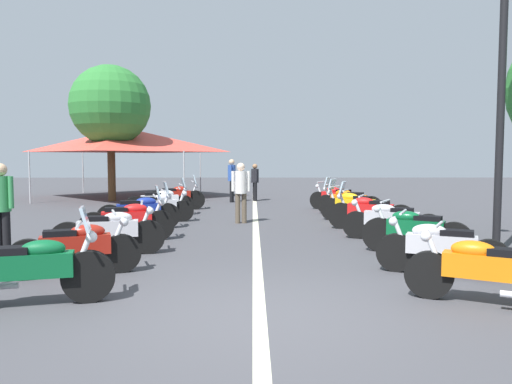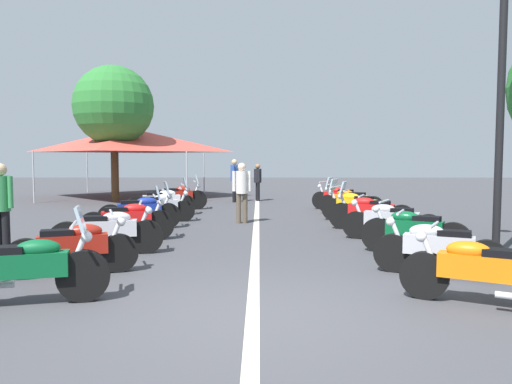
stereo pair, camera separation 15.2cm
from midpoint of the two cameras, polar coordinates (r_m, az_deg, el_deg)
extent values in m
plane|color=#424247|center=(5.80, -0.36, -14.38)|extent=(80.00, 80.00, 0.00)
cube|color=beige|center=(12.49, -0.37, -4.41)|extent=(25.47, 0.16, 0.01)
cylinder|color=black|center=(6.66, -19.54, -9.23)|extent=(0.31, 0.67, 0.66)
cube|color=#0C592D|center=(6.71, -25.59, -7.72)|extent=(0.55, 1.10, 0.30)
ellipsoid|color=#0C592D|center=(6.64, -24.10, -6.03)|extent=(0.39, 0.57, 0.22)
cube|color=black|center=(6.71, -27.49, -6.20)|extent=(0.38, 0.53, 0.12)
cylinder|color=silver|center=(6.60, -20.12, -6.69)|extent=(0.14, 0.30, 0.58)
cylinder|color=silver|center=(6.55, -20.55, -3.60)|extent=(0.61, 0.20, 0.04)
sphere|color=silver|center=(6.56, -19.20, -4.96)|extent=(0.14, 0.14, 0.14)
cube|color=silver|center=(6.53, -19.86, -2.98)|extent=(0.38, 0.21, 0.32)
cylinder|color=black|center=(8.18, -15.89, -6.87)|extent=(0.34, 0.62, 0.61)
cylinder|color=black|center=(8.20, -25.51, -7.09)|extent=(0.34, 0.62, 0.61)
cube|color=maroon|center=(8.13, -20.74, -5.76)|extent=(0.61, 1.07, 0.30)
ellipsoid|color=maroon|center=(8.10, -19.50, -4.33)|extent=(0.42, 0.58, 0.22)
cube|color=black|center=(8.11, -22.33, -4.54)|extent=(0.41, 0.54, 0.12)
cylinder|color=silver|center=(8.12, -16.36, -4.81)|extent=(0.16, 0.30, 0.58)
cylinder|color=silver|center=(8.08, -16.69, -2.29)|extent=(0.60, 0.25, 0.04)
sphere|color=silver|center=(8.10, -15.61, -3.39)|extent=(0.14, 0.14, 0.14)
cylinder|color=silver|center=(8.37, -23.51, -7.45)|extent=(0.26, 0.54, 0.08)
cylinder|color=black|center=(9.63, -12.91, -5.10)|extent=(0.27, 0.66, 0.65)
cylinder|color=black|center=(9.76, -21.50, -5.15)|extent=(0.27, 0.66, 0.65)
cube|color=silver|center=(9.64, -17.26, -4.08)|extent=(0.50, 1.14, 0.30)
ellipsoid|color=silver|center=(9.60, -16.21, -2.89)|extent=(0.36, 0.56, 0.22)
cube|color=black|center=(9.64, -18.58, -3.03)|extent=(0.35, 0.52, 0.12)
cylinder|color=silver|center=(9.59, -13.30, -3.33)|extent=(0.13, 0.30, 0.58)
cylinder|color=silver|center=(9.55, -13.58, -1.19)|extent=(0.62, 0.16, 0.04)
sphere|color=silver|center=(9.56, -12.66, -2.13)|extent=(0.14, 0.14, 0.14)
cylinder|color=silver|center=(9.91, -19.65, -5.54)|extent=(0.19, 0.55, 0.08)
cylinder|color=black|center=(11.17, -11.54, -3.79)|extent=(0.31, 0.68, 0.66)
cylinder|color=black|center=(11.17, -18.74, -3.92)|extent=(0.31, 0.68, 0.66)
cube|color=red|center=(11.13, -15.16, -2.94)|extent=(0.55, 1.10, 0.30)
ellipsoid|color=red|center=(11.11, -14.25, -1.90)|extent=(0.39, 0.57, 0.22)
cube|color=black|center=(11.11, -16.31, -2.04)|extent=(0.38, 0.53, 0.12)
cylinder|color=silver|center=(11.13, -11.87, -2.26)|extent=(0.14, 0.30, 0.58)
cylinder|color=silver|center=(11.10, -12.11, -0.42)|extent=(0.61, 0.20, 0.04)
sphere|color=silver|center=(11.12, -11.32, -1.23)|extent=(0.14, 0.14, 0.14)
cylinder|color=silver|center=(11.35, -17.26, -4.27)|extent=(0.22, 0.55, 0.08)
cube|color=silver|center=(11.10, -11.70, -0.05)|extent=(0.38, 0.21, 0.32)
cylinder|color=black|center=(12.95, -10.61, -2.72)|extent=(0.33, 0.67, 0.66)
cylinder|color=black|center=(12.84, -16.99, -2.88)|extent=(0.33, 0.67, 0.66)
cube|color=navy|center=(12.86, -13.80, -2.01)|extent=(0.60, 1.12, 0.30)
ellipsoid|color=navy|center=(12.85, -13.02, -1.10)|extent=(0.40, 0.57, 0.22)
cube|color=black|center=(12.82, -14.80, -1.23)|extent=(0.39, 0.54, 0.12)
cylinder|color=silver|center=(12.91, -10.90, -1.41)|extent=(0.15, 0.30, 0.58)
cylinder|color=silver|center=(12.87, -11.09, 0.19)|extent=(0.60, 0.23, 0.04)
sphere|color=silver|center=(12.90, -10.42, -0.51)|extent=(0.14, 0.14, 0.14)
cylinder|color=silver|center=(13.04, -15.73, -3.19)|extent=(0.24, 0.55, 0.08)
cube|color=silver|center=(12.88, -10.74, 0.50)|extent=(0.38, 0.22, 0.32)
cylinder|color=black|center=(14.26, -8.79, -2.19)|extent=(0.26, 0.62, 0.61)
cylinder|color=black|center=(14.25, -14.87, -2.28)|extent=(0.26, 0.62, 0.61)
cube|color=silver|center=(14.22, -11.84, -1.51)|extent=(0.51, 1.18, 0.30)
ellipsoid|color=silver|center=(14.20, -11.13, -0.70)|extent=(0.36, 0.56, 0.22)
cube|color=black|center=(14.20, -12.74, -0.80)|extent=(0.35, 0.52, 0.12)
cylinder|color=silver|center=(14.23, -9.04, -0.99)|extent=(0.13, 0.30, 0.58)
cylinder|color=silver|center=(14.20, -9.22, 0.46)|extent=(0.61, 0.17, 0.04)
sphere|color=silver|center=(14.22, -8.61, -0.18)|extent=(0.14, 0.14, 0.14)
cylinder|color=silver|center=(14.43, -13.63, -2.55)|extent=(0.19, 0.55, 0.08)
cylinder|color=black|center=(15.90, -8.64, -1.50)|extent=(0.31, 0.65, 0.64)
cylinder|color=black|center=(15.76, -14.16, -1.62)|extent=(0.31, 0.65, 0.64)
cube|color=white|center=(15.80, -11.40, -0.91)|extent=(0.59, 1.19, 0.30)
ellipsoid|color=white|center=(15.80, -10.76, -0.18)|extent=(0.39, 0.57, 0.22)
cube|color=black|center=(15.76, -12.20, -0.28)|extent=(0.38, 0.53, 0.12)
cylinder|color=silver|center=(15.86, -8.87, -0.43)|extent=(0.15, 0.30, 0.58)
cylinder|color=silver|center=(15.83, -9.02, 0.87)|extent=(0.61, 0.21, 0.04)
sphere|color=silver|center=(15.86, -8.48, 0.30)|extent=(0.14, 0.14, 0.14)
cylinder|color=silver|center=(15.97, -13.08, -1.88)|extent=(0.23, 0.55, 0.08)
cube|color=silver|center=(15.84, -8.74, 1.13)|extent=(0.38, 0.22, 0.32)
cylinder|color=black|center=(17.52, -7.32, -0.92)|extent=(0.27, 0.69, 0.68)
cylinder|color=black|center=(17.47, -11.90, -0.98)|extent=(0.27, 0.69, 0.68)
cube|color=maroon|center=(17.47, -9.61, -0.36)|extent=(0.49, 1.10, 0.30)
ellipsoid|color=maroon|center=(17.46, -9.03, 0.30)|extent=(0.36, 0.56, 0.22)
cube|color=black|center=(17.45, -10.34, 0.22)|extent=(0.35, 0.52, 0.12)
cylinder|color=silver|center=(17.50, -7.52, 0.06)|extent=(0.13, 0.30, 0.58)
cylinder|color=silver|center=(17.47, -7.67, 1.24)|extent=(0.62, 0.16, 0.04)
sphere|color=silver|center=(17.49, -7.17, 0.72)|extent=(0.14, 0.14, 0.14)
cylinder|color=silver|center=(17.66, -10.99, -1.25)|extent=(0.19, 0.55, 0.08)
cube|color=silver|center=(17.48, -7.41, 1.47)|extent=(0.38, 0.19, 0.32)
cylinder|color=black|center=(6.82, 18.86, -9.09)|extent=(0.42, 0.61, 0.61)
cube|color=orange|center=(6.72, 24.81, -7.88)|extent=(0.75, 1.06, 0.30)
ellipsoid|color=orange|center=(6.69, 23.31, -6.14)|extent=(0.48, 0.58, 0.22)
cube|color=black|center=(6.68, 26.75, -6.44)|extent=(0.46, 0.55, 0.12)
cylinder|color=silver|center=(6.76, 19.42, -6.63)|extent=(0.20, 0.29, 0.58)
cylinder|color=silver|center=(6.69, 19.83, -3.62)|extent=(0.56, 0.33, 0.04)
sphere|color=silver|center=(6.74, 18.53, -4.91)|extent=(0.14, 0.14, 0.14)
cylinder|color=black|center=(8.23, 15.42, -6.80)|extent=(0.38, 0.62, 0.61)
cylinder|color=black|center=(8.15, 25.02, -7.14)|extent=(0.38, 0.62, 0.61)
cube|color=silver|center=(8.13, 20.23, -5.75)|extent=(0.68, 1.06, 0.30)
ellipsoid|color=silver|center=(8.11, 18.99, -4.31)|extent=(0.45, 0.58, 0.22)
cube|color=black|center=(8.09, 21.82, -4.54)|extent=(0.43, 0.54, 0.12)
cylinder|color=silver|center=(8.17, 15.88, -4.75)|extent=(0.18, 0.29, 0.58)
cylinder|color=silver|center=(8.12, 16.21, -2.25)|extent=(0.58, 0.29, 0.04)
sphere|color=silver|center=(8.16, 15.14, -3.33)|extent=(0.14, 0.14, 0.14)
cylinder|color=silver|center=(7.99, 23.06, -7.97)|extent=(0.30, 0.53, 0.08)
cylinder|color=black|center=(9.89, 13.73, -4.82)|extent=(0.45, 0.65, 0.66)
cylinder|color=black|center=(9.63, 21.59, -5.23)|extent=(0.45, 0.65, 0.66)
cube|color=#0C592D|center=(9.71, 17.63, -3.98)|extent=(0.75, 1.04, 0.30)
ellipsoid|color=#0C592D|center=(9.72, 16.61, -2.76)|extent=(0.48, 0.58, 0.22)
cube|color=black|center=(9.65, 18.93, -2.98)|extent=(0.46, 0.55, 0.12)
cylinder|color=silver|center=(9.84, 14.09, -3.11)|extent=(0.20, 0.29, 0.58)
cylinder|color=silver|center=(9.79, 14.35, -1.03)|extent=(0.56, 0.34, 0.04)
sphere|color=silver|center=(9.84, 13.49, -1.92)|extent=(0.14, 0.14, 0.14)
cylinder|color=silver|center=(9.51, 19.79, -5.90)|extent=(0.34, 0.52, 0.08)
cylinder|color=black|center=(11.38, 11.22, -3.74)|extent=(0.36, 0.63, 0.62)
cylinder|color=black|center=(11.21, 19.05, -4.00)|extent=(0.36, 0.63, 0.62)
cube|color=silver|center=(11.24, 15.12, -2.97)|extent=(0.70, 1.20, 0.30)
ellipsoid|color=silver|center=(11.24, 14.23, -1.93)|extent=(0.43, 0.58, 0.22)
cube|color=black|center=(11.20, 16.26, -2.09)|extent=(0.42, 0.54, 0.12)
cylinder|color=silver|center=(11.33, 11.54, -2.25)|extent=(0.17, 0.29, 0.58)
cylinder|color=silver|center=(11.29, 11.77, -0.44)|extent=(0.59, 0.27, 0.04)
sphere|color=silver|center=(11.33, 11.01, -1.23)|extent=(0.14, 0.14, 0.14)
cylinder|color=silver|center=(11.06, 17.39, -4.56)|extent=(0.28, 0.54, 0.08)
cylinder|color=black|center=(12.84, 9.56, -2.72)|extent=(0.39, 0.68, 0.68)
cylinder|color=black|center=(12.60, 16.15, -2.95)|extent=(0.39, 0.68, 0.68)
cube|color=red|center=(12.68, 12.83, -2.03)|extent=(0.69, 1.15, 0.30)
ellipsoid|color=red|center=(12.69, 12.05, -1.11)|extent=(0.44, 0.58, 0.22)
cube|color=black|center=(12.63, 13.83, -1.25)|extent=(0.42, 0.54, 0.12)
cylinder|color=silver|center=(12.80, 9.84, -1.40)|extent=(0.18, 0.29, 0.58)
cylinder|color=silver|center=(12.76, 10.03, 0.21)|extent=(0.59, 0.27, 0.04)
sphere|color=silver|center=(12.80, 9.37, -0.49)|extent=(0.14, 0.14, 0.14)
cylinder|color=silver|center=(12.47, 14.70, -3.46)|extent=(0.28, 0.54, 0.08)
cube|color=silver|center=(12.77, 9.68, 0.53)|extent=(0.38, 0.25, 0.32)
cylinder|color=black|center=(14.59, 8.45, -1.95)|extent=(0.48, 0.62, 0.65)
cylinder|color=black|center=(14.03, 13.96, -2.26)|extent=(0.48, 0.62, 0.65)
cube|color=#EAB214|center=(14.27, 11.16, -1.39)|extent=(0.86, 1.09, 0.30)
ellipsoid|color=#EAB214|center=(14.32, 10.51, -0.56)|extent=(0.51, 0.58, 0.22)
cube|color=black|center=(14.18, 11.99, -0.71)|extent=(0.48, 0.54, 0.12)
cylinder|color=silver|center=(14.53, 8.68, -0.79)|extent=(0.22, 0.28, 0.58)
cylinder|color=silver|center=(14.49, 8.84, 0.62)|extent=(0.54, 0.38, 0.04)
sphere|color=silver|center=(14.56, 8.29, 0.01)|extent=(0.14, 0.14, 0.14)
cylinder|color=silver|center=(13.97, 12.55, -2.67)|extent=(0.37, 0.50, 0.08)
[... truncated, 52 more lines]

